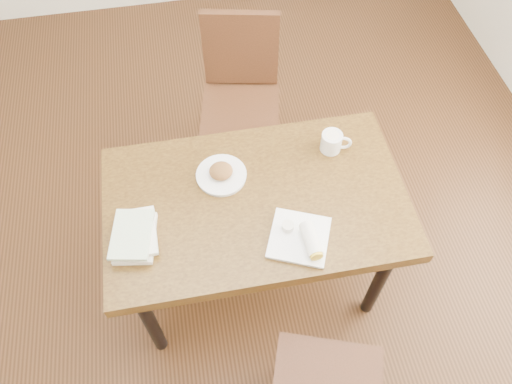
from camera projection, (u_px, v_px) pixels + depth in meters
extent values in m
cube|color=#472814|center=(256.00, 275.00, 2.70)|extent=(4.00, 5.00, 0.01)
cube|color=brown|center=(256.00, 203.00, 2.10)|extent=(1.26, 0.77, 0.06)
cylinder|color=black|center=(149.00, 320.00, 2.20)|extent=(0.06, 0.06, 0.69)
cylinder|color=black|center=(380.00, 280.00, 2.31)|extent=(0.06, 0.06, 0.69)
cylinder|color=black|center=(142.00, 212.00, 2.51)|extent=(0.06, 0.06, 0.69)
cylinder|color=black|center=(346.00, 181.00, 2.62)|extent=(0.06, 0.06, 0.69)
cylinder|color=#422113|center=(283.00, 359.00, 2.23)|extent=(0.04, 0.04, 0.45)
cylinder|color=#422113|center=(364.00, 371.00, 2.20)|extent=(0.04, 0.04, 0.45)
cylinder|color=#4C2815|center=(272.00, 116.00, 3.04)|extent=(0.04, 0.04, 0.45)
cylinder|color=#4C2815|center=(213.00, 115.00, 3.05)|extent=(0.04, 0.04, 0.45)
cylinder|color=#4C2815|center=(272.00, 163.00, 2.84)|extent=(0.04, 0.04, 0.45)
cylinder|color=#4C2815|center=(209.00, 162.00, 2.84)|extent=(0.04, 0.04, 0.45)
cube|color=#4C2815|center=(240.00, 110.00, 2.74)|extent=(0.50, 0.50, 0.04)
cube|color=#4C2815|center=(241.00, 49.00, 2.63)|extent=(0.40, 0.12, 0.45)
cylinder|color=white|center=(221.00, 176.00, 2.13)|extent=(0.21, 0.21, 0.01)
cylinder|color=white|center=(221.00, 174.00, 2.13)|extent=(0.22, 0.22, 0.01)
ellipsoid|color=#B27538|center=(221.00, 171.00, 2.11)|extent=(0.13, 0.13, 0.06)
cylinder|color=white|center=(331.00, 142.00, 2.19)|extent=(0.09, 0.09, 0.09)
torus|color=white|center=(343.00, 143.00, 2.19)|extent=(0.08, 0.03, 0.07)
cylinder|color=tan|center=(332.00, 136.00, 2.15)|extent=(0.08, 0.08, 0.01)
cylinder|color=#F2E5CC|center=(333.00, 135.00, 2.15)|extent=(0.06, 0.06, 0.00)
cube|color=white|center=(299.00, 238.00, 1.96)|extent=(0.29, 0.29, 0.01)
cube|color=white|center=(299.00, 237.00, 1.96)|extent=(0.30, 0.30, 0.01)
cylinder|color=white|center=(311.00, 239.00, 1.91)|extent=(0.07, 0.14, 0.06)
cylinder|color=yellow|center=(316.00, 255.00, 1.88)|extent=(0.05, 0.02, 0.05)
cylinder|color=silver|center=(288.00, 226.00, 1.96)|extent=(0.05, 0.05, 0.03)
cylinder|color=red|center=(288.00, 225.00, 1.96)|extent=(0.04, 0.04, 0.01)
cube|color=white|center=(135.00, 238.00, 1.96)|extent=(0.19, 0.24, 0.02)
cube|color=silver|center=(137.00, 233.00, 1.95)|extent=(0.15, 0.22, 0.02)
cube|color=#8AB478|center=(132.00, 234.00, 1.92)|extent=(0.19, 0.25, 0.02)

